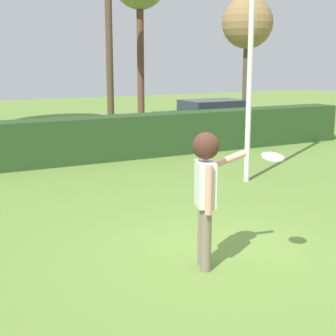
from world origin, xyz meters
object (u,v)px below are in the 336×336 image
object	(u,v)px
lamppost	(252,0)
birch_tree	(247,24)
frisbee	(273,157)
parked_car_green	(213,115)
person	(206,183)

from	to	relation	value
lamppost	birch_tree	xyz separation A→B (m)	(6.43, 8.74, 0.23)
frisbee	parked_car_green	size ratio (longest dim) A/B	0.07
lamppost	birch_tree	bearing A→B (deg)	53.66
person	frisbee	world-z (taller)	person
person	birch_tree	xyz separation A→B (m)	(9.86, 12.43, 2.98)
frisbee	person	bearing A→B (deg)	142.79
frisbee	lamppost	world-z (taller)	lamppost
lamppost	parked_car_green	distance (m)	8.08
frisbee	lamppost	distance (m)	5.57
parked_car_green	birch_tree	bearing A→B (deg)	35.57
frisbee	parked_car_green	bearing A→B (deg)	60.08
person	parked_car_green	xyz separation A→B (m)	(6.84, 10.27, -0.46)
lamppost	parked_car_green	bearing A→B (deg)	62.59
lamppost	birch_tree	size ratio (longest dim) A/B	1.36
person	lamppost	world-z (taller)	lamppost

